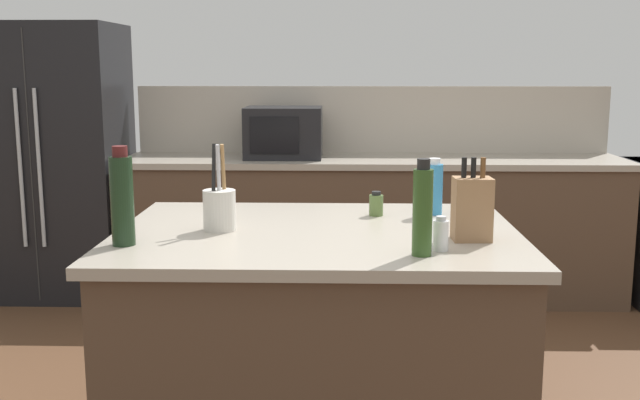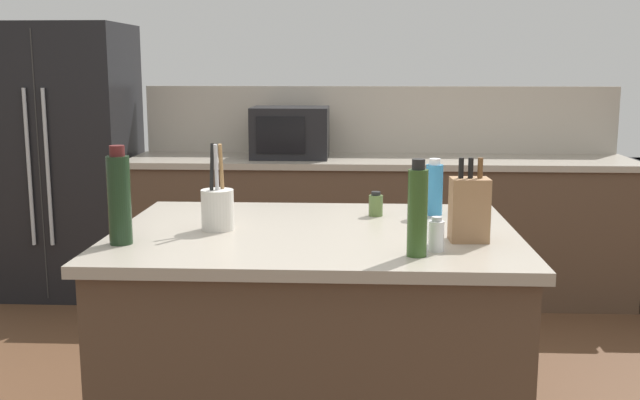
{
  "view_description": "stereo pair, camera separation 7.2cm",
  "coord_description": "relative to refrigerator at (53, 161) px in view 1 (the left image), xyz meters",
  "views": [
    {
      "loc": [
        0.09,
        -2.7,
        1.54
      ],
      "look_at": [
        0.0,
        0.35,
        0.99
      ],
      "focal_mm": 42.0,
      "sensor_mm": 36.0,
      "label": 1
    },
    {
      "loc": [
        0.16,
        -2.7,
        1.54
      ],
      "look_at": [
        0.0,
        0.35,
        0.99
      ],
      "focal_mm": 42.0,
      "sensor_mm": 36.0,
      "label": 2
    }
  ],
  "objects": [
    {
      "name": "back_counter_run",
      "position": [
        2.15,
        -0.05,
        -0.43
      ],
      "size": [
        3.29,
        0.66,
        0.94
      ],
      "color": "#4C3828",
      "rests_on": "ground_plane"
    },
    {
      "name": "wall_backsplash",
      "position": [
        2.15,
        0.27,
        0.26
      ],
      "size": [
        3.25,
        0.03,
        0.46
      ],
      "primitive_type": "cube",
      "color": "#B2A899",
      "rests_on": "back_counter_run"
    },
    {
      "name": "kitchen_island",
      "position": [
        1.85,
        -2.25,
        -0.43
      ],
      "size": [
        1.48,
        1.1,
        0.94
      ],
      "color": "#4C3828",
      "rests_on": "ground_plane"
    },
    {
      "name": "refrigerator",
      "position": [
        0.0,
        0.0,
        0.0
      ],
      "size": [
        0.94,
        0.75,
        1.81
      ],
      "color": "black",
      "rests_on": "ground_plane"
    },
    {
      "name": "microwave",
      "position": [
        1.56,
        -0.05,
        0.2
      ],
      "size": [
        0.5,
        0.39,
        0.33
      ],
      "color": "black",
      "rests_on": "back_counter_run"
    },
    {
      "name": "knife_block",
      "position": [
        2.39,
        -2.4,
        0.15
      ],
      "size": [
        0.13,
        0.1,
        0.29
      ],
      "rotation": [
        0.0,
        0.0,
        0.04
      ],
      "color": "#936B47",
      "rests_on": "kitchen_island"
    },
    {
      "name": "utensil_crock",
      "position": [
        1.49,
        -2.26,
        0.12
      ],
      "size": [
        0.12,
        0.12,
        0.32
      ],
      "color": "beige",
      "rests_on": "kitchen_island"
    },
    {
      "name": "dish_soap_bottle",
      "position": [
        2.32,
        -1.94,
        0.14
      ],
      "size": [
        0.07,
        0.07,
        0.23
      ],
      "color": "#3384BC",
      "rests_on": "kitchen_island"
    },
    {
      "name": "olive_oil_bottle",
      "position": [
        2.2,
        -2.61,
        0.18
      ],
      "size": [
        0.06,
        0.06,
        0.31
      ],
      "color": "#2D4C1E",
      "rests_on": "kitchen_island"
    },
    {
      "name": "salt_shaker",
      "position": [
        2.27,
        -2.55,
        0.09
      ],
      "size": [
        0.05,
        0.05,
        0.11
      ],
      "color": "silver",
      "rests_on": "kitchen_island"
    },
    {
      "name": "spice_jar_oregano",
      "position": [
        2.08,
        -1.97,
        0.08
      ],
      "size": [
        0.06,
        0.06,
        0.1
      ],
      "color": "#567038",
      "rests_on": "kitchen_island"
    },
    {
      "name": "wine_bottle",
      "position": [
        1.21,
        -2.5,
        0.19
      ],
      "size": [
        0.08,
        0.08,
        0.34
      ],
      "color": "black",
      "rests_on": "kitchen_island"
    }
  ]
}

